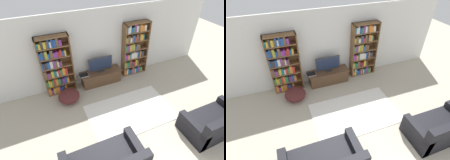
% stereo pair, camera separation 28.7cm
% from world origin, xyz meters
% --- Properties ---
extents(wall_back, '(8.80, 0.06, 2.60)m').
position_xyz_m(wall_back, '(0.00, 4.23, 1.30)').
color(wall_back, silver).
rests_on(wall_back, ground_plane).
extents(bookshelf_left, '(0.98, 0.30, 2.05)m').
position_xyz_m(bookshelf_left, '(-1.56, 4.05, 1.01)').
color(bookshelf_left, brown).
rests_on(bookshelf_left, ground_plane).
extents(bookshelf_right, '(0.98, 0.30, 2.05)m').
position_xyz_m(bookshelf_right, '(1.30, 4.05, 1.02)').
color(bookshelf_right, brown).
rests_on(bookshelf_right, ground_plane).
extents(tv_stand, '(1.50, 0.50, 0.49)m').
position_xyz_m(tv_stand, '(-0.07, 3.92, 0.25)').
color(tv_stand, brown).
rests_on(tv_stand, ground_plane).
extents(television, '(0.87, 0.16, 0.57)m').
position_xyz_m(television, '(-0.07, 3.94, 0.79)').
color(television, '#2D2D33').
rests_on(television, tv_stand).
extents(laptop, '(0.32, 0.26, 0.03)m').
position_xyz_m(laptop, '(-0.71, 3.93, 0.50)').
color(laptop, '#B7B7BC').
rests_on(laptop, tv_stand).
extents(area_rug, '(2.59, 1.61, 0.02)m').
position_xyz_m(area_rug, '(0.22, 2.17, 0.01)').
color(area_rug, white).
rests_on(area_rug, ground_plane).
extents(couch_right_sofa, '(1.61, 0.93, 0.90)m').
position_xyz_m(couch_right_sofa, '(1.93, 0.68, 0.29)').
color(couch_right_sofa, black).
rests_on(couch_right_sofa, ground_plane).
extents(beanbag_ottoman, '(0.68, 0.68, 0.40)m').
position_xyz_m(beanbag_ottoman, '(-1.39, 3.41, 0.20)').
color(beanbag_ottoman, '#4C1E1E').
rests_on(beanbag_ottoman, ground_plane).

